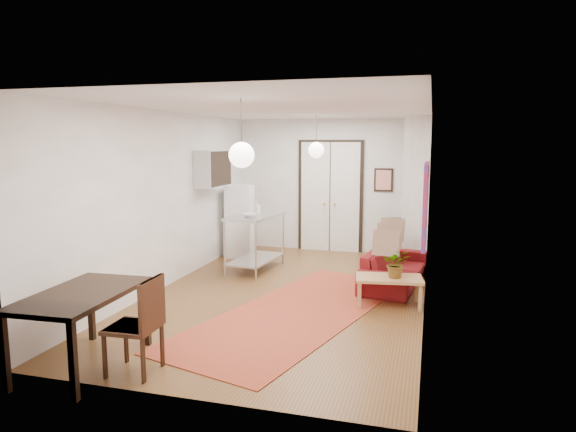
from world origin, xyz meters
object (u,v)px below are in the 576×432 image
(coffee_table, at_px, (389,281))
(fridge, at_px, (240,221))
(dining_table, at_px, (82,300))
(black_side_chair, at_px, (396,233))
(dining_chair_near, at_px, (139,314))
(dining_chair_far, at_px, (137,315))
(sofa, at_px, (395,267))
(kitchen_counter, at_px, (255,233))

(coffee_table, height_order, fridge, fridge)
(dining_table, relative_size, black_side_chair, 1.76)
(dining_table, distance_m, dining_chair_near, 0.63)
(coffee_table, xyz_separation_m, black_side_chair, (-0.13, 3.37, 0.13))
(fridge, relative_size, dining_chair_far, 1.48)
(fridge, height_order, dining_table, fridge)
(dining_chair_near, relative_size, dining_chair_far, 1.00)
(sofa, bearing_deg, coffee_table, -172.23)
(dining_chair_far, height_order, black_side_chair, dining_chair_far)
(kitchen_counter, relative_size, black_side_chair, 1.66)
(coffee_table, distance_m, dining_chair_far, 3.76)
(dining_table, xyz_separation_m, dining_chair_near, (0.60, 0.14, -0.14))
(dining_chair_near, bearing_deg, sofa, 146.97)
(kitchen_counter, xyz_separation_m, fridge, (-0.70, 1.02, 0.04))
(dining_chair_near, xyz_separation_m, dining_chair_far, (0.00, -0.03, 0.00))
(kitchen_counter, relative_size, fridge, 0.95)
(black_side_chair, bearing_deg, sofa, 79.10)
(sofa, distance_m, dining_table, 5.16)
(coffee_table, xyz_separation_m, fridge, (-3.30, 2.50, 0.38))
(kitchen_counter, height_order, black_side_chair, kitchen_counter)
(sofa, bearing_deg, kitchen_counter, 91.28)
(fridge, relative_size, dining_chair_near, 1.48)
(sofa, relative_size, dining_chair_near, 2.00)
(dining_chair_near, bearing_deg, black_side_chair, 157.68)
(sofa, xyz_separation_m, kitchen_counter, (-2.61, 0.31, 0.41))
(fridge, relative_size, black_side_chair, 1.74)
(sofa, distance_m, kitchen_counter, 2.66)
(kitchen_counter, distance_m, dining_chair_far, 4.40)
(dining_chair_far, bearing_deg, black_side_chair, 157.78)
(kitchen_counter, xyz_separation_m, black_side_chair, (2.47, 1.89, -0.21))
(kitchen_counter, distance_m, fridge, 1.23)
(coffee_table, bearing_deg, fridge, 142.79)
(fridge, xyz_separation_m, dining_chair_near, (0.91, -5.38, -0.16))
(dining_table, bearing_deg, kitchen_counter, 85.16)
(sofa, height_order, kitchen_counter, kitchen_counter)
(kitchen_counter, height_order, dining_chair_far, kitchen_counter)
(coffee_table, relative_size, black_side_chair, 1.19)
(sofa, relative_size, kitchen_counter, 1.42)
(coffee_table, distance_m, dining_table, 4.25)
(coffee_table, distance_m, black_side_chair, 3.38)
(kitchen_counter, height_order, dining_chair_near, kitchen_counter)
(dining_chair_near, bearing_deg, dining_chair_far, -2.50)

